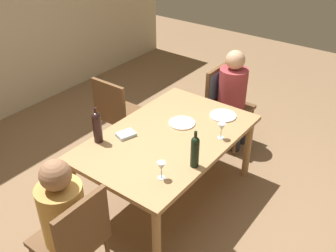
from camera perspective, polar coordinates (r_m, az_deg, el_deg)
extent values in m
plane|color=#846647|center=(3.88, 0.00, -10.36)|extent=(10.00, 10.00, 0.00)
cube|color=#A87F51|center=(3.45, 0.00, -1.70)|extent=(1.65, 1.05, 0.04)
cylinder|color=#A87F51|center=(3.02, -1.71, -16.80)|extent=(0.07, 0.07, 0.68)
cylinder|color=#A87F51|center=(4.01, 11.80, -3.33)|extent=(0.07, 0.07, 0.68)
cylinder|color=#A87F51|center=(3.50, -13.72, -9.60)|extent=(0.07, 0.07, 0.68)
cylinder|color=#A87F51|center=(4.38, 1.13, 0.73)|extent=(0.07, 0.07, 0.68)
cylinder|color=brown|center=(4.66, 12.24, 0.24)|extent=(0.04, 0.04, 0.44)
cylinder|color=brown|center=(4.36, 10.04, -1.85)|extent=(0.04, 0.04, 0.44)
cylinder|color=brown|center=(4.80, 8.19, 1.67)|extent=(0.04, 0.04, 0.44)
cylinder|color=brown|center=(4.51, 5.80, -0.26)|extent=(0.04, 0.04, 0.44)
cube|color=brown|center=(4.46, 9.33, 2.62)|extent=(0.44, 0.44, 0.04)
cube|color=brown|center=(4.43, 7.32, 6.10)|extent=(0.44, 0.04, 0.44)
cube|color=#4C5B75|center=(4.42, 7.34, 6.35)|extent=(0.40, 0.07, 0.31)
cylinder|color=brown|center=(3.31, -13.77, -15.40)|extent=(0.04, 0.04, 0.44)
cube|color=brown|center=(2.96, -14.70, -16.02)|extent=(0.44, 0.44, 0.04)
cube|color=brown|center=(2.67, -12.55, -14.65)|extent=(0.44, 0.04, 0.44)
cylinder|color=brown|center=(4.67, -6.68, 0.90)|extent=(0.04, 0.04, 0.44)
cylinder|color=brown|center=(4.45, -3.07, -0.60)|extent=(0.04, 0.04, 0.44)
cylinder|color=brown|center=(4.45, -9.98, -1.12)|extent=(0.04, 0.04, 0.44)
cylinder|color=brown|center=(4.22, -6.35, -2.82)|extent=(0.04, 0.04, 0.44)
cube|color=brown|center=(4.32, -6.71, 1.82)|extent=(0.44, 0.44, 0.04)
cube|color=brown|center=(4.08, -8.82, 3.60)|extent=(0.04, 0.44, 0.44)
cylinder|color=#33333D|center=(4.59, 11.27, 0.02)|extent=(0.12, 0.12, 0.46)
cylinder|color=#33333D|center=(4.44, 10.16, -1.02)|extent=(0.12, 0.12, 0.46)
cylinder|color=#9E383D|center=(4.34, 9.61, 5.42)|extent=(0.32, 0.32, 0.49)
sphere|color=tan|center=(4.20, 10.03, 9.69)|extent=(0.21, 0.21, 0.21)
cylinder|color=#33333D|center=(3.25, -14.58, -16.55)|extent=(0.12, 0.12, 0.46)
cylinder|color=tan|center=(2.79, -15.39, -12.64)|extent=(0.32, 0.32, 0.49)
sphere|color=#996B4C|center=(2.56, -16.48, -7.04)|extent=(0.21, 0.21, 0.21)
cylinder|color=black|center=(3.01, 4.02, -4.23)|extent=(0.07, 0.07, 0.23)
sphere|color=black|center=(2.94, 4.11, -2.26)|extent=(0.07, 0.07, 0.07)
cylinder|color=black|center=(2.92, 4.15, -1.48)|extent=(0.03, 0.03, 0.08)
cylinder|color=black|center=(3.35, -10.48, -0.55)|extent=(0.08, 0.08, 0.24)
sphere|color=black|center=(3.28, -10.70, 1.41)|extent=(0.08, 0.08, 0.08)
cylinder|color=black|center=(3.26, -10.78, 2.12)|extent=(0.03, 0.03, 0.07)
cylinder|color=silver|center=(3.43, 7.88, -1.74)|extent=(0.06, 0.06, 0.00)
cylinder|color=silver|center=(3.41, 7.92, -1.22)|extent=(0.01, 0.01, 0.07)
cone|color=silver|center=(3.37, 8.01, -0.19)|extent=(0.07, 0.07, 0.07)
cylinder|color=silver|center=(2.95, -0.99, -7.74)|extent=(0.06, 0.06, 0.00)
cylinder|color=silver|center=(2.93, -0.99, -7.18)|extent=(0.01, 0.01, 0.07)
cone|color=silver|center=(2.89, -1.01, -6.06)|extent=(0.07, 0.07, 0.07)
cylinder|color=white|center=(3.61, 2.10, 0.45)|extent=(0.25, 0.25, 0.01)
cylinder|color=white|center=(3.76, 8.21, 1.55)|extent=(0.26, 0.26, 0.01)
cube|color=#ADC6D6|center=(3.44, -6.29, -1.26)|extent=(0.19, 0.16, 0.03)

